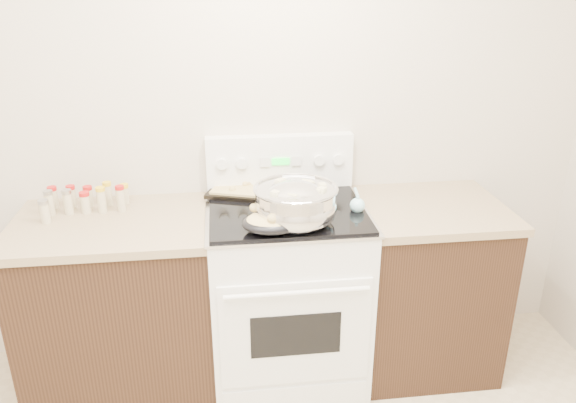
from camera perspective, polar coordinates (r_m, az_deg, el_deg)
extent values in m
cube|color=beige|center=(2.90, -7.99, 9.15)|extent=(4.00, 0.05, 2.70)
cube|color=black|center=(2.98, -16.49, -10.33)|extent=(0.90, 0.64, 0.88)
cube|color=brown|center=(2.76, -17.52, -2.26)|extent=(0.93, 0.67, 0.04)
cube|color=black|center=(3.11, 13.50, -8.52)|extent=(0.70, 0.64, 0.88)
cube|color=brown|center=(2.90, 14.31, -0.69)|extent=(0.73, 0.67, 0.04)
cube|color=white|center=(2.93, -0.12, -9.44)|extent=(0.76, 0.66, 0.92)
cube|color=white|center=(2.65, 0.79, -13.35)|extent=(0.70, 0.01, 0.55)
cube|color=black|center=(2.65, 0.81, -13.43)|extent=(0.42, 0.01, 0.22)
cylinder|color=white|center=(2.48, 0.94, -9.28)|extent=(0.65, 0.02, 0.02)
cube|color=white|center=(2.89, 0.74, -19.36)|extent=(0.70, 0.01, 0.14)
cube|color=silver|center=(2.71, -0.13, -1.05)|extent=(0.78, 0.68, 0.01)
cube|color=black|center=(2.70, -0.13, -0.81)|extent=(0.74, 0.64, 0.01)
cube|color=white|center=(2.93, -0.84, 4.09)|extent=(0.76, 0.07, 0.28)
cylinder|color=white|center=(2.86, -6.73, 3.80)|extent=(0.06, 0.02, 0.06)
cylinder|color=white|center=(2.86, -4.73, 3.89)|extent=(0.06, 0.02, 0.06)
cylinder|color=white|center=(2.90, 3.20, 4.21)|extent=(0.06, 0.02, 0.06)
cylinder|color=white|center=(2.92, 5.13, 4.27)|extent=(0.06, 0.02, 0.06)
cube|color=#19E533|center=(2.88, -0.74, 4.08)|extent=(0.09, 0.00, 0.04)
cube|color=silver|center=(2.87, -2.33, 4.01)|extent=(0.05, 0.00, 0.05)
cube|color=silver|center=(2.89, 0.84, 4.14)|extent=(0.05, 0.00, 0.05)
ellipsoid|color=silver|center=(2.53, 0.77, -0.55)|extent=(0.47, 0.47, 0.22)
cylinder|color=silver|center=(2.55, 0.76, -1.98)|extent=(0.21, 0.21, 0.01)
torus|color=silver|center=(2.49, 0.78, 1.35)|extent=(0.38, 0.38, 0.02)
cylinder|color=silver|center=(2.52, 0.77, -0.04)|extent=(0.36, 0.36, 0.13)
cylinder|color=brown|center=(2.50, 0.78, 1.09)|extent=(0.34, 0.34, 0.00)
cube|color=beige|center=(2.43, -0.28, 0.60)|extent=(0.04, 0.04, 0.02)
cube|color=beige|center=(2.48, 3.19, 1.02)|extent=(0.04, 0.04, 0.02)
cube|color=beige|center=(2.53, 3.50, 1.52)|extent=(0.04, 0.04, 0.03)
cube|color=beige|center=(2.58, 1.72, 1.97)|extent=(0.03, 0.03, 0.02)
cube|color=beige|center=(2.42, 0.32, 0.55)|extent=(0.03, 0.03, 0.03)
cube|color=beige|center=(2.48, 3.45, 1.09)|extent=(0.05, 0.05, 0.03)
cube|color=beige|center=(2.50, -0.04, 1.27)|extent=(0.04, 0.04, 0.03)
cube|color=beige|center=(2.41, 0.67, 0.44)|extent=(0.04, 0.04, 0.03)
cube|color=beige|center=(2.43, 1.39, 0.62)|extent=(0.04, 0.04, 0.02)
cube|color=beige|center=(2.45, -1.35, 0.82)|extent=(0.03, 0.03, 0.02)
cube|color=beige|center=(2.56, 2.21, 1.75)|extent=(0.05, 0.05, 0.03)
cube|color=beige|center=(2.44, -1.29, 0.73)|extent=(0.05, 0.05, 0.03)
cube|color=beige|center=(2.44, 0.17, 0.72)|extent=(0.04, 0.04, 0.03)
cube|color=beige|center=(2.58, -0.92, 1.97)|extent=(0.04, 0.04, 0.03)
cube|color=beige|center=(2.60, -0.59, 2.15)|extent=(0.03, 0.03, 0.02)
ellipsoid|color=black|center=(2.47, -1.14, -2.02)|extent=(0.35, 0.28, 0.08)
ellipsoid|color=#D3B770|center=(2.46, -1.14, -1.77)|extent=(0.32, 0.25, 0.06)
sphere|color=#D3B770|center=(2.50, -3.51, -0.64)|extent=(0.04, 0.04, 0.04)
sphere|color=#D3B770|center=(2.46, -1.13, -0.98)|extent=(0.05, 0.05, 0.05)
sphere|color=#D3B770|center=(2.41, 1.12, -1.50)|extent=(0.05, 0.05, 0.05)
sphere|color=#D3B770|center=(2.42, 1.32, -1.43)|extent=(0.05, 0.05, 0.05)
sphere|color=#D3B770|center=(2.39, -1.59, -1.74)|extent=(0.05, 0.05, 0.05)
sphere|color=#D3B770|center=(2.48, -0.64, -0.77)|extent=(0.04, 0.04, 0.04)
sphere|color=#D3B770|center=(2.49, -2.34, -0.63)|extent=(0.04, 0.04, 0.04)
sphere|color=#D3B770|center=(2.45, 1.24, -1.07)|extent=(0.04, 0.04, 0.04)
cube|color=black|center=(2.91, -3.51, 1.20)|extent=(0.51, 0.43, 0.02)
cube|color=#D3B770|center=(2.90, -3.51, 1.42)|extent=(0.46, 0.37, 0.02)
sphere|color=#D3B770|center=(2.93, -2.65, 1.91)|extent=(0.04, 0.04, 0.04)
sphere|color=#D3B770|center=(2.93, -3.93, 1.86)|extent=(0.04, 0.04, 0.04)
sphere|color=#D3B770|center=(2.86, -5.68, 1.25)|extent=(0.03, 0.03, 0.03)
sphere|color=#D3B770|center=(2.84, -1.84, 1.24)|extent=(0.03, 0.03, 0.03)
sphere|color=#D3B770|center=(2.95, -1.59, 2.03)|extent=(0.04, 0.04, 0.04)
sphere|color=#D3B770|center=(2.93, -0.53, 1.91)|extent=(0.03, 0.03, 0.03)
sphere|color=#D3B770|center=(2.92, -4.37, 1.79)|extent=(0.03, 0.03, 0.03)
sphere|color=#D3B770|center=(2.93, -4.02, 1.90)|extent=(0.03, 0.03, 0.03)
sphere|color=#D3B770|center=(2.93, -5.43, 1.85)|extent=(0.04, 0.04, 0.04)
sphere|color=#D3B770|center=(2.87, -2.20, 1.56)|extent=(0.04, 0.04, 0.04)
cylinder|color=tan|center=(2.69, 0.60, -0.61)|extent=(0.17, 0.18, 0.01)
sphere|color=tan|center=(2.61, -0.79, -1.30)|extent=(0.04, 0.04, 0.04)
sphere|color=#9FDFED|center=(2.69, 7.06, -0.39)|extent=(0.07, 0.07, 0.07)
cylinder|color=#9FDFED|center=(2.78, 6.96, 0.92)|extent=(0.06, 0.23, 0.06)
cylinder|color=#BFB28C|center=(2.98, -22.72, 0.23)|extent=(0.04, 0.04, 0.09)
cylinder|color=#B21414|center=(2.96, -22.88, 1.22)|extent=(0.05, 0.05, 0.02)
cylinder|color=#BFB28C|center=(2.96, -21.10, 0.33)|extent=(0.04, 0.04, 0.09)
cylinder|color=#B21414|center=(2.94, -21.25, 1.35)|extent=(0.04, 0.04, 0.02)
cylinder|color=#BFB28C|center=(2.94, -19.59, 0.35)|extent=(0.04, 0.04, 0.09)
cylinder|color=#B21414|center=(2.93, -19.72, 1.30)|extent=(0.04, 0.04, 0.02)
cylinder|color=#BFB28C|center=(2.92, -17.80, 0.60)|extent=(0.04, 0.04, 0.10)
cylinder|color=gold|center=(2.90, -17.95, 1.73)|extent=(0.04, 0.04, 0.02)
cylinder|color=#BFB28C|center=(2.92, -16.23, 0.58)|extent=(0.04, 0.04, 0.09)
cylinder|color=gold|center=(2.90, -16.34, 1.53)|extent=(0.04, 0.04, 0.02)
cylinder|color=#BFB28C|center=(2.90, -23.04, -0.30)|extent=(0.04, 0.04, 0.11)
cylinder|color=#B2B2B7|center=(2.88, -23.22, 0.85)|extent=(0.04, 0.04, 0.02)
cylinder|color=#BFB28C|center=(2.88, -21.43, -0.20)|extent=(0.04, 0.04, 0.10)
cylinder|color=#B2B2B7|center=(2.86, -21.60, 0.93)|extent=(0.05, 0.05, 0.02)
cylinder|color=#BFB28C|center=(2.87, -19.87, -0.26)|extent=(0.05, 0.05, 0.09)
cylinder|color=#B21414|center=(2.85, -20.01, 0.73)|extent=(0.05, 0.05, 0.02)
cylinder|color=#BFB28C|center=(2.84, -18.39, -0.01)|extent=(0.04, 0.04, 0.11)
cylinder|color=gold|center=(2.82, -18.55, 1.21)|extent=(0.04, 0.04, 0.02)
cylinder|color=#BFB28C|center=(2.83, -16.61, 0.13)|extent=(0.04, 0.04, 0.11)
cylinder|color=#B21414|center=(2.81, -16.75, 1.36)|extent=(0.04, 0.04, 0.02)
cylinder|color=#BFB28C|center=(2.82, -23.46, -1.10)|extent=(0.04, 0.04, 0.09)
cylinder|color=#B2B2B7|center=(2.80, -23.63, -0.05)|extent=(0.05, 0.05, 0.02)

